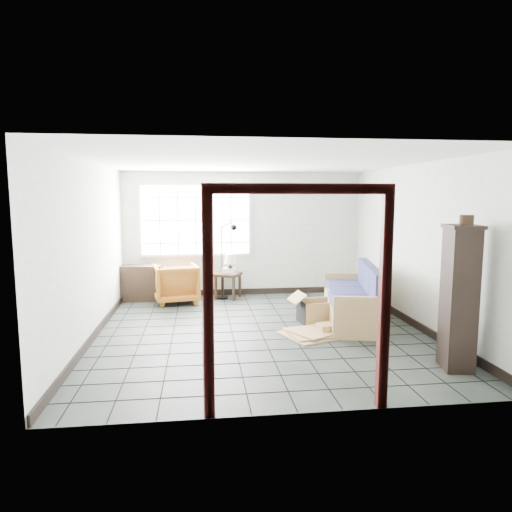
{
  "coord_description": "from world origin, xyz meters",
  "views": [
    {
      "loc": [
        -0.92,
        -6.84,
        2.07
      ],
      "look_at": [
        -0.03,
        0.3,
        1.14
      ],
      "focal_mm": 32.0,
      "sensor_mm": 36.0,
      "label": 1
    }
  ],
  "objects": [
    {
      "name": "ground",
      "position": [
        0.0,
        0.0,
        0.0
      ],
      "size": [
        5.5,
        5.5,
        0.0
      ],
      "primitive_type": "plane",
      "color": "black",
      "rests_on": "ground"
    },
    {
      "name": "room_shell",
      "position": [
        0.0,
        0.03,
        1.68
      ],
      "size": [
        5.02,
        5.52,
        2.61
      ],
      "color": "#AAAEA7",
      "rests_on": "ground"
    },
    {
      "name": "window_panel",
      "position": [
        -1.0,
        2.7,
        1.6
      ],
      "size": [
        2.32,
        0.08,
        1.52
      ],
      "color": "silver",
      "rests_on": "ground"
    },
    {
      "name": "doorway_trim",
      "position": [
        0.0,
        -2.7,
        1.38
      ],
      "size": [
        1.8,
        0.08,
        2.2
      ],
      "color": "#3D100D",
      "rests_on": "ground"
    },
    {
      "name": "futon_sofa",
      "position": [
        1.68,
        0.37,
        0.34
      ],
      "size": [
        1.25,
        2.27,
        0.95
      ],
      "rotation": [
        0.0,
        0.0,
        -0.21
      ],
      "color": "#9E7947",
      "rests_on": "ground"
    },
    {
      "name": "armchair",
      "position": [
        -1.4,
        2.15,
        0.42
      ],
      "size": [
        0.95,
        0.91,
        0.84
      ],
      "primitive_type": "imported",
      "rotation": [
        0.0,
        0.0,
        3.33
      ],
      "color": "brown",
      "rests_on": "ground"
    },
    {
      "name": "side_table",
      "position": [
        -0.36,
        2.4,
        0.44
      ],
      "size": [
        0.64,
        0.64,
        0.53
      ],
      "rotation": [
        0.0,
        0.0,
        -0.42
      ],
      "color": "black",
      "rests_on": "ground"
    },
    {
      "name": "table_lamp",
      "position": [
        -0.31,
        2.4,
        0.8
      ],
      "size": [
        0.3,
        0.3,
        0.39
      ],
      "rotation": [
        0.0,
        0.0,
        -0.18
      ],
      "color": "black",
      "rests_on": "side_table"
    },
    {
      "name": "projector",
      "position": [
        -0.34,
        2.43,
        0.58
      ],
      "size": [
        0.3,
        0.26,
        0.09
      ],
      "rotation": [
        0.0,
        0.0,
        -0.28
      ],
      "color": "silver",
      "rests_on": "side_table"
    },
    {
      "name": "floor_lamp",
      "position": [
        -0.36,
        2.38,
        0.85
      ],
      "size": [
        0.47,
        0.3,
        1.59
      ],
      "rotation": [
        0.0,
        0.0,
        0.25
      ],
      "color": "black",
      "rests_on": "ground"
    },
    {
      "name": "console_shelf",
      "position": [
        -2.15,
        2.4,
        0.36
      ],
      "size": [
        0.95,
        0.43,
        0.72
      ],
      "rotation": [
        0.0,
        0.0,
        -0.08
      ],
      "color": "black",
      "rests_on": "ground"
    },
    {
      "name": "tall_shelf",
      "position": [
        2.15,
        -1.83,
        0.89
      ],
      "size": [
        0.45,
        0.54,
        1.75
      ],
      "rotation": [
        0.0,
        0.0,
        -0.2
      ],
      "color": "black",
      "rests_on": "ground"
    },
    {
      "name": "pot",
      "position": [
        2.15,
        -1.9,
        1.81
      ],
      "size": [
        0.19,
        0.19,
        0.12
      ],
      "rotation": [
        0.0,
        0.0,
        -0.21
      ],
      "color": "black",
      "rests_on": "tall_shelf"
    },
    {
      "name": "open_box",
      "position": [
        1.0,
        0.39,
        0.19
      ],
      "size": [
        0.96,
        0.55,
        0.52
      ],
      "rotation": [
        0.0,
        0.0,
        0.12
      ],
      "color": "#966A48",
      "rests_on": "ground"
    },
    {
      "name": "cardboard_pile",
      "position": [
        0.88,
        -0.27,
        0.04
      ],
      "size": [
        1.29,
        1.11,
        0.16
      ],
      "rotation": [
        0.0,
        0.0,
        0.32
      ],
      "color": "#966A48",
      "rests_on": "ground"
    }
  ]
}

